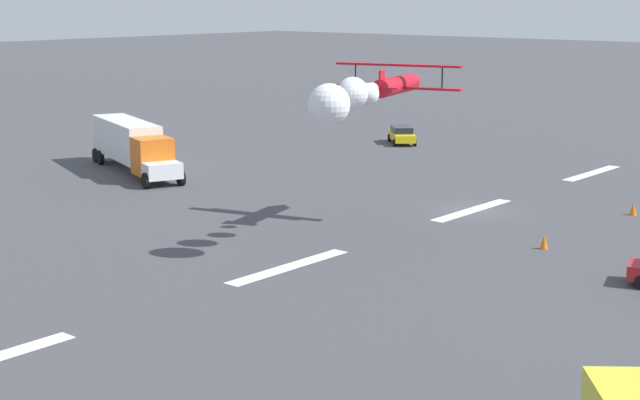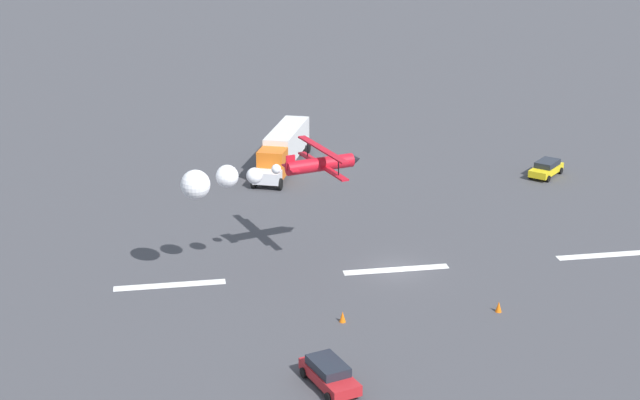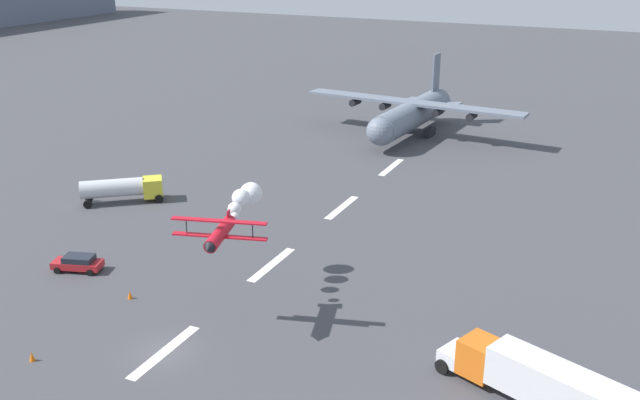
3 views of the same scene
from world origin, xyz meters
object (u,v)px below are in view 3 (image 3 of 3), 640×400
Objects in this scene: cargo_transport_plane at (409,115)px; semi_truck_orange at (538,381)px; stunt_biplane_red at (238,208)px; airport_staff_sedan at (78,263)px; fuel_tanker_truck at (123,188)px; traffic_cone_far at (130,295)px; traffic_cone_near at (32,356)px.

semi_truck_orange is (-60.82, -29.29, -1.41)m from cargo_transport_plane.
semi_truck_orange is (-5.79, -26.11, -5.83)m from stunt_biplane_red.
semi_truck_orange reaches higher than airport_staff_sedan.
cargo_transport_plane is 55.30m from stunt_biplane_red.
traffic_cone_far is at bearing -139.16° from fuel_tanker_truck.
semi_truck_orange reaches higher than traffic_cone_near.
traffic_cone_near is (-29.32, -15.81, -1.37)m from fuel_tanker_truck.
semi_truck_orange is 1.54× the size of fuel_tanker_truck.
traffic_cone_far is at bearing 122.40° from stunt_biplane_red.
airport_staff_sedan is 6.52× the size of traffic_cone_far.
traffic_cone_near is 1.00× the size of traffic_cone_far.
stunt_biplane_red is at bearing -57.60° from traffic_cone_far.
stunt_biplane_red is 17.99× the size of traffic_cone_near.
airport_staff_sedan is 8.28m from traffic_cone_far.
traffic_cone_far is (10.71, -0.27, 0.00)m from traffic_cone_near.
cargo_transport_plane reaches higher than stunt_biplane_red.
stunt_biplane_red is 2.76× the size of airport_staff_sedan.
stunt_biplane_red is at bearing -176.69° from cargo_transport_plane.
cargo_transport_plane is at bearing -4.19° from traffic_cone_near.
traffic_cone_far is (-2.32, -7.93, -0.44)m from airport_staff_sedan.
stunt_biplane_red is 17.99× the size of traffic_cone_far.
fuel_tanker_truck is at bearing 40.84° from traffic_cone_far.
semi_truck_orange reaches higher than fuel_tanker_truck.
fuel_tanker_truck is at bearing 60.89° from stunt_biplane_red.
traffic_cone_far is (0.65, 34.21, -1.74)m from semi_truck_orange.
cargo_transport_plane reaches higher than traffic_cone_near.
semi_truck_orange is 18.07× the size of traffic_cone_far.
fuel_tanker_truck is 1.80× the size of airport_staff_sedan.
cargo_transport_plane is 7.23× the size of airport_staff_sedan.
cargo_transport_plane is at bearing -4.68° from traffic_cone_far.
traffic_cone_far is (-60.17, 4.92, -3.14)m from cargo_transport_plane.
semi_truck_orange is at bearing -154.29° from cargo_transport_plane.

